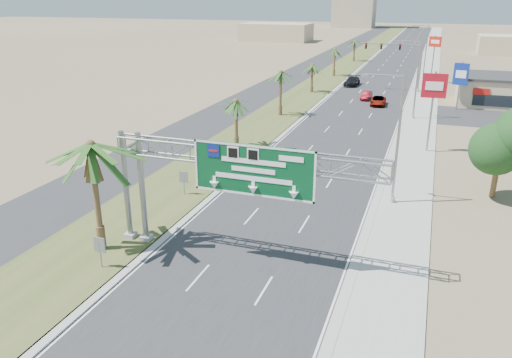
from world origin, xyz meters
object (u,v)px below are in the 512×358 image
object	(u,v)px
car_left_lane	(286,157)
car_mid_lane	(366,95)
pole_sign_blue	(461,76)
pole_sign_red_far	(435,46)
signal_mast	(408,62)
car_far	(352,81)
pole_sign_red_near	(434,90)
palm_near	(90,146)
sign_gantry	(231,165)
car_right_lane	(378,101)

from	to	relation	value
car_left_lane	car_mid_lane	distance (m)	34.72
car_left_lane	pole_sign_blue	size ratio (longest dim) A/B	0.63
pole_sign_red_far	car_left_lane	bearing A→B (deg)	-102.62
signal_mast	car_mid_lane	xyz separation A→B (m)	(-5.25, -8.86, -4.22)
car_far	car_left_lane	bearing A→B (deg)	-85.91
signal_mast	pole_sign_red_near	xyz separation A→B (m)	(4.47, -34.77, 1.57)
signal_mast	car_far	size ratio (longest dim) A/B	1.90
car_mid_lane	pole_sign_blue	world-z (taller)	pole_sign_blue
car_left_lane	palm_near	bearing A→B (deg)	-108.79
signal_mast	car_left_lane	xyz separation A→B (m)	(-8.21, -43.45, -4.14)
sign_gantry	car_left_lane	world-z (taller)	sign_gantry
palm_near	pole_sign_red_near	xyz separation A→B (m)	(18.84, 29.21, -0.51)
car_mid_lane	signal_mast	bearing A→B (deg)	60.93
signal_mast	pole_sign_red_far	world-z (taller)	pole_sign_red_far
sign_gantry	pole_sign_red_far	world-z (taller)	pole_sign_red_far
pole_sign_red_far	signal_mast	bearing A→B (deg)	-110.35
palm_near	car_right_lane	xyz separation A→B (m)	(11.36, 51.26, -6.29)
pole_sign_red_near	pole_sign_blue	size ratio (longest dim) A/B	1.23
pole_sign_blue	car_far	bearing A→B (deg)	138.89
sign_gantry	pole_sign_red_near	bearing A→B (deg)	68.58
car_right_lane	signal_mast	bearing A→B (deg)	73.24
signal_mast	car_right_lane	world-z (taller)	signal_mast
pole_sign_blue	car_left_lane	bearing A→B (deg)	-116.98
car_far	pole_sign_red_far	size ratio (longest dim) A/B	0.63
car_right_lane	car_far	xyz separation A→B (m)	(-6.41, 15.83, 0.15)
car_left_lane	pole_sign_blue	distance (m)	35.59
signal_mast	car_far	xyz separation A→B (m)	(-9.42, 3.12, -4.07)
sign_gantry	pole_sign_red_far	size ratio (longest dim) A/B	1.96
signal_mast	car_mid_lane	size ratio (longest dim) A/B	2.67
car_right_lane	car_far	distance (m)	17.08
car_right_lane	car_far	world-z (taller)	car_far
palm_near	car_mid_lane	xyz separation A→B (m)	(9.13, 55.11, -6.30)
car_mid_lane	car_right_lane	world-z (taller)	car_right_lane
palm_near	pole_sign_red_far	size ratio (longest dim) A/B	0.98
car_far	car_mid_lane	bearing A→B (deg)	-68.16
sign_gantry	pole_sign_blue	bearing A→B (deg)	74.32
palm_near	pole_sign_blue	distance (m)	56.61
car_left_lane	pole_sign_red_near	world-z (taller)	pole_sign_red_near
palm_near	car_far	bearing A→B (deg)	85.78
car_left_lane	car_right_lane	size ratio (longest dim) A/B	0.91
pole_sign_blue	sign_gantry	bearing A→B (deg)	-105.68
palm_near	pole_sign_blue	bearing A→B (deg)	66.89
car_right_lane	pole_sign_red_far	xyz separation A→B (m)	(6.84, 23.03, 6.13)
palm_near	car_far	distance (m)	67.55
sign_gantry	palm_near	distance (m)	8.41
car_far	pole_sign_blue	distance (m)	23.24
car_right_lane	pole_sign_blue	distance (m)	11.63
car_mid_lane	car_right_lane	xyz separation A→B (m)	(2.23, -3.85, 0.00)
car_far	sign_gantry	bearing A→B (deg)	-84.59
signal_mast	car_left_lane	world-z (taller)	signal_mast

